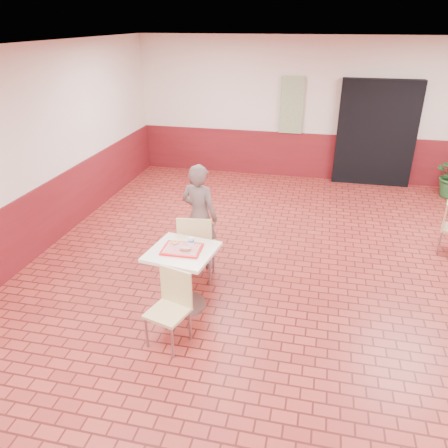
% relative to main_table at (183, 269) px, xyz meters
% --- Properties ---
extents(room_shell, '(8.01, 10.01, 3.01)m').
position_rel_main_table_xyz_m(room_shell, '(1.40, 0.36, 0.97)').
color(room_shell, maroon).
rests_on(room_shell, ground).
extents(wainscot_band, '(8.00, 10.00, 1.00)m').
position_rel_main_table_xyz_m(wainscot_band, '(1.40, 0.36, -0.03)').
color(wainscot_band, maroon).
rests_on(wainscot_band, ground).
extents(corridor_doorway, '(1.60, 0.22, 2.20)m').
position_rel_main_table_xyz_m(corridor_doorway, '(2.60, 5.24, 0.57)').
color(corridor_doorway, black).
rests_on(corridor_doorway, ground).
extents(promo_poster, '(0.50, 0.03, 1.20)m').
position_rel_main_table_xyz_m(promo_poster, '(0.80, 5.30, 1.07)').
color(promo_poster, gray).
rests_on(promo_poster, wainscot_band).
extents(main_table, '(0.75, 0.75, 0.79)m').
position_rel_main_table_xyz_m(main_table, '(0.00, 0.00, 0.00)').
color(main_table, '#EEE9C0').
rests_on(main_table, ground).
extents(chair_main_front, '(0.49, 0.49, 0.86)m').
position_rel_main_table_xyz_m(chair_main_front, '(0.07, -0.64, -0.05)').
color(chair_main_front, '#D6C580').
rests_on(chair_main_front, ground).
extents(chair_main_back, '(0.51, 0.51, 0.98)m').
position_rel_main_table_xyz_m(chair_main_back, '(-0.01, 0.62, 0.01)').
color(chair_main_back, '#DDC685').
rests_on(chair_main_back, ground).
extents(customer, '(0.64, 0.51, 1.53)m').
position_rel_main_table_xyz_m(customer, '(-0.07, 1.04, 0.23)').
color(customer, '#64514D').
rests_on(customer, ground).
extents(serving_tray, '(0.45, 0.35, 0.03)m').
position_rel_main_table_xyz_m(serving_tray, '(0.00, 0.00, 0.27)').
color(serving_tray, red).
rests_on(serving_tray, main_table).
extents(ring_donut, '(0.10, 0.10, 0.03)m').
position_rel_main_table_xyz_m(ring_donut, '(-0.12, 0.10, 0.30)').
color(ring_donut, '#F5AD59').
rests_on(ring_donut, serving_tray).
extents(long_john_donut, '(0.14, 0.07, 0.04)m').
position_rel_main_table_xyz_m(long_john_donut, '(0.06, -0.05, 0.31)').
color(long_john_donut, '#B25934').
rests_on(long_john_donut, serving_tray).
extents(paper_cup, '(0.07, 0.07, 0.09)m').
position_rel_main_table_xyz_m(paper_cup, '(0.08, 0.12, 0.33)').
color(paper_cup, white).
rests_on(paper_cup, serving_tray).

